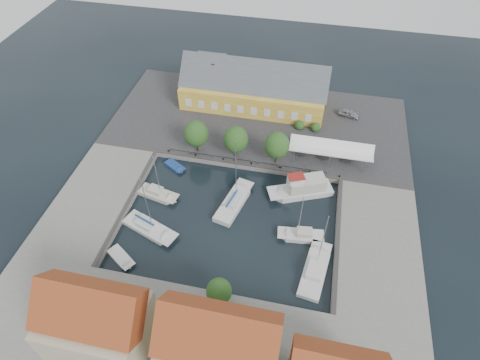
# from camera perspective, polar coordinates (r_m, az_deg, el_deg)

# --- Properties ---
(ground) EXTENTS (140.00, 140.00, 0.00)m
(ground) POSITION_cam_1_polar(r_m,az_deg,el_deg) (63.01, -1.15, -4.79)
(ground) COLOR black
(ground) RESTS_ON ground
(north_quay) EXTENTS (56.00, 26.00, 1.00)m
(north_quay) POSITION_cam_1_polar(r_m,az_deg,el_deg) (78.92, 2.63, 8.21)
(north_quay) COLOR #2D2D30
(north_quay) RESTS_ON ground
(west_quay) EXTENTS (12.00, 24.00, 1.00)m
(west_quay) POSITION_cam_1_polar(r_m,az_deg,el_deg) (68.40, -19.84, -2.50)
(west_quay) COLOR slate
(west_quay) RESTS_ON ground
(east_quay) EXTENTS (12.00, 24.00, 1.00)m
(east_quay) POSITION_cam_1_polar(r_m,az_deg,el_deg) (61.91, 18.91, -8.98)
(east_quay) COLOR slate
(east_quay) RESTS_ON ground
(south_bank) EXTENTS (56.00, 14.00, 1.00)m
(south_bank) POSITION_cam_1_polar(r_m,az_deg,el_deg) (52.35, -6.73, -22.10)
(south_bank) COLOR slate
(south_bank) RESTS_ON ground
(quay_edge_fittings) EXTENTS (56.00, 24.72, 0.40)m
(quay_edge_fittings) POSITION_cam_1_polar(r_m,az_deg,el_deg) (65.25, -0.21, -1.04)
(quay_edge_fittings) COLOR #383533
(quay_edge_fittings) RESTS_ON north_quay
(warehouse) EXTENTS (28.56, 14.00, 9.55)m
(warehouse) POSITION_cam_1_polar(r_m,az_deg,el_deg) (81.30, 1.57, 12.91)
(warehouse) COLOR gold
(warehouse) RESTS_ON north_quay
(tent_canopy) EXTENTS (14.00, 4.00, 2.83)m
(tent_canopy) POSITION_cam_1_polar(r_m,az_deg,el_deg) (69.87, 12.84, 4.41)
(tent_canopy) COLOR white
(tent_canopy) RESTS_ON north_quay
(quay_trees) EXTENTS (18.20, 4.20, 6.30)m
(quay_trees) POSITION_cam_1_polar(r_m,az_deg,el_deg) (68.05, -0.58, 5.79)
(quay_trees) COLOR black
(quay_trees) RESTS_ON north_quay
(car_silver) EXTENTS (4.29, 2.41, 1.38)m
(car_silver) POSITION_cam_1_polar(r_m,az_deg,el_deg) (81.89, 15.23, 9.12)
(car_silver) COLOR #999AA0
(car_silver) RESTS_ON north_quay
(car_red) EXTENTS (1.63, 3.89, 1.25)m
(car_red) POSITION_cam_1_polar(r_m,az_deg,el_deg) (72.83, -0.63, 5.62)
(car_red) COLOR maroon
(car_red) RESTS_ON north_quay
(center_sailboat) EXTENTS (4.95, 9.89, 13.08)m
(center_sailboat) POSITION_cam_1_polar(r_m,az_deg,el_deg) (63.89, -0.93, -3.32)
(center_sailboat) COLOR silver
(center_sailboat) RESTS_ON ground
(trawler) EXTENTS (10.93, 7.01, 5.00)m
(trawler) POSITION_cam_1_polar(r_m,az_deg,el_deg) (65.86, 8.92, -1.26)
(trawler) COLOR silver
(trawler) RESTS_ON ground
(east_boat_b) EXTENTS (7.11, 3.02, 9.65)m
(east_boat_b) POSITION_cam_1_polar(r_m,az_deg,el_deg) (60.73, 8.79, -7.89)
(east_boat_b) COLOR silver
(east_boat_b) RESTS_ON ground
(east_boat_c) EXTENTS (4.25, 9.72, 11.91)m
(east_boat_c) POSITION_cam_1_polar(r_m,az_deg,el_deg) (57.64, 10.56, -12.69)
(east_boat_c) COLOR silver
(east_boat_c) RESTS_ON ground
(west_boat_b) EXTENTS (7.08, 3.69, 9.53)m
(west_boat_b) POSITION_cam_1_polar(r_m,az_deg,el_deg) (66.62, -11.62, -2.03)
(west_boat_b) COLOR #BBB7A8
(west_boat_b) RESTS_ON ground
(west_boat_d) EXTENTS (9.43, 5.71, 12.14)m
(west_boat_d) POSITION_cam_1_polar(r_m,az_deg,el_deg) (62.41, -12.81, -6.72)
(west_boat_d) COLOR silver
(west_boat_d) RESTS_ON ground
(launch_sw) EXTENTS (4.99, 4.14, 0.98)m
(launch_sw) POSITION_cam_1_polar(r_m,az_deg,el_deg) (60.50, -16.55, -10.59)
(launch_sw) COLOR silver
(launch_sw) RESTS_ON ground
(launch_nw) EXTENTS (4.38, 3.53, 0.88)m
(launch_nw) POSITION_cam_1_polar(r_m,az_deg,el_deg) (70.94, -9.26, 1.88)
(launch_nw) COLOR navy
(launch_nw) RESTS_ON ground
(townhouses) EXTENTS (36.30, 8.50, 12.00)m
(townhouses) POSITION_cam_1_polar(r_m,az_deg,el_deg) (46.34, -5.74, -22.68)
(townhouses) COLOR #BAAD8F
(townhouses) RESTS_ON south_bank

